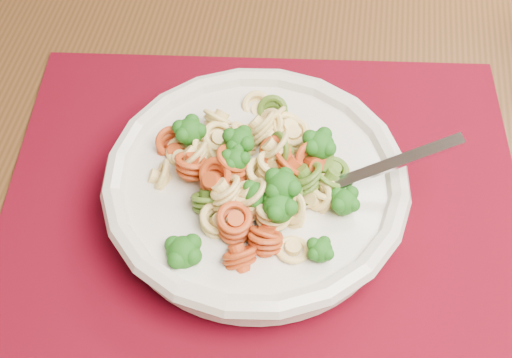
% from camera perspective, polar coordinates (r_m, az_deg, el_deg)
% --- Properties ---
extents(dining_table, '(1.56, 1.28, 0.70)m').
position_cam_1_polar(dining_table, '(0.78, 2.77, 0.50)').
color(dining_table, '#522F17').
rests_on(dining_table, ground).
extents(placemat, '(0.57, 0.52, 0.00)m').
position_cam_1_polar(placemat, '(0.64, 0.58, -1.52)').
color(placemat, '#5A0313').
rests_on(placemat, dining_table).
extents(pasta_bowl, '(0.26, 0.26, 0.05)m').
position_cam_1_polar(pasta_bowl, '(0.61, 0.00, -0.57)').
color(pasta_bowl, beige).
rests_on(pasta_bowl, placemat).
extents(pasta_broccoli_heap, '(0.22, 0.22, 0.06)m').
position_cam_1_polar(pasta_broccoli_heap, '(0.59, -0.00, 0.35)').
color(pasta_broccoli_heap, '#E2BC6F').
rests_on(pasta_broccoli_heap, pasta_bowl).
extents(fork, '(0.16, 0.13, 0.08)m').
position_cam_1_polar(fork, '(0.58, 3.83, -1.35)').
color(fork, silver).
rests_on(fork, pasta_bowl).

